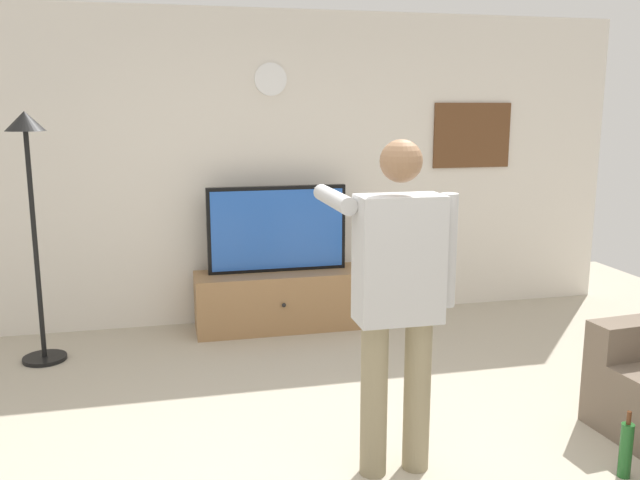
{
  "coord_description": "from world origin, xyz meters",
  "views": [
    {
      "loc": [
        -0.98,
        -2.91,
        1.89
      ],
      "look_at": [
        -0.01,
        1.2,
        1.05
      ],
      "focal_mm": 37.71,
      "sensor_mm": 36.0,
      "label": 1
    }
  ],
  "objects_px": {
    "tv_stand": "(279,300)",
    "floor_lamp": "(30,186)",
    "television": "(277,229)",
    "wall_clock": "(271,79)",
    "person_standing_nearer_lamp": "(397,289)",
    "framed_picture": "(472,135)",
    "beverage_bottle": "(626,449)"
  },
  "relations": [
    {
      "from": "wall_clock",
      "to": "beverage_bottle",
      "type": "height_order",
      "value": "wall_clock"
    },
    {
      "from": "television",
      "to": "person_standing_nearer_lamp",
      "type": "height_order",
      "value": "person_standing_nearer_lamp"
    },
    {
      "from": "television",
      "to": "floor_lamp",
      "type": "relative_size",
      "value": 0.64
    },
    {
      "from": "person_standing_nearer_lamp",
      "to": "beverage_bottle",
      "type": "distance_m",
      "value": 1.46
    },
    {
      "from": "wall_clock",
      "to": "framed_picture",
      "type": "height_order",
      "value": "wall_clock"
    },
    {
      "from": "wall_clock",
      "to": "beverage_bottle",
      "type": "relative_size",
      "value": 0.76
    },
    {
      "from": "television",
      "to": "framed_picture",
      "type": "height_order",
      "value": "framed_picture"
    },
    {
      "from": "wall_clock",
      "to": "person_standing_nearer_lamp",
      "type": "relative_size",
      "value": 0.16
    },
    {
      "from": "television",
      "to": "person_standing_nearer_lamp",
      "type": "bearing_deg",
      "value": -85.52
    },
    {
      "from": "television",
      "to": "wall_clock",
      "type": "relative_size",
      "value": 4.31
    },
    {
      "from": "floor_lamp",
      "to": "television",
      "type": "bearing_deg",
      "value": 11.76
    },
    {
      "from": "wall_clock",
      "to": "framed_picture",
      "type": "distance_m",
      "value": 1.94
    },
    {
      "from": "framed_picture",
      "to": "person_standing_nearer_lamp",
      "type": "distance_m",
      "value": 3.26
    },
    {
      "from": "television",
      "to": "wall_clock",
      "type": "bearing_deg",
      "value": 90.0
    },
    {
      "from": "tv_stand",
      "to": "wall_clock",
      "type": "distance_m",
      "value": 1.89
    },
    {
      "from": "television",
      "to": "floor_lamp",
      "type": "height_order",
      "value": "floor_lamp"
    },
    {
      "from": "framed_picture",
      "to": "tv_stand",
      "type": "bearing_deg",
      "value": -171.08
    },
    {
      "from": "wall_clock",
      "to": "floor_lamp",
      "type": "distance_m",
      "value": 2.12
    },
    {
      "from": "wall_clock",
      "to": "person_standing_nearer_lamp",
      "type": "bearing_deg",
      "value": -85.92
    },
    {
      "from": "floor_lamp",
      "to": "beverage_bottle",
      "type": "relative_size",
      "value": 5.12
    },
    {
      "from": "television",
      "to": "beverage_bottle",
      "type": "distance_m",
      "value": 3.2
    },
    {
      "from": "tv_stand",
      "to": "wall_clock",
      "type": "relative_size",
      "value": 5.17
    },
    {
      "from": "wall_clock",
      "to": "beverage_bottle",
      "type": "distance_m",
      "value": 3.88
    },
    {
      "from": "tv_stand",
      "to": "floor_lamp",
      "type": "relative_size",
      "value": 0.77
    },
    {
      "from": "television",
      "to": "wall_clock",
      "type": "distance_m",
      "value": 1.28
    },
    {
      "from": "tv_stand",
      "to": "framed_picture",
      "type": "relative_size",
      "value": 1.89
    },
    {
      "from": "tv_stand",
      "to": "wall_clock",
      "type": "bearing_deg",
      "value": 90.0
    },
    {
      "from": "television",
      "to": "framed_picture",
      "type": "distance_m",
      "value": 2.04
    },
    {
      "from": "wall_clock",
      "to": "person_standing_nearer_lamp",
      "type": "xyz_separation_m",
      "value": [
        0.19,
        -2.71,
        -1.13
      ]
    },
    {
      "from": "floor_lamp",
      "to": "tv_stand",
      "type": "bearing_deg",
      "value": 10.38
    },
    {
      "from": "wall_clock",
      "to": "framed_picture",
      "type": "xyz_separation_m",
      "value": [
        1.88,
        0.0,
        -0.49
      ]
    },
    {
      "from": "tv_stand",
      "to": "person_standing_nearer_lamp",
      "type": "xyz_separation_m",
      "value": [
        0.19,
        -2.42,
        0.74
      ]
    }
  ]
}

